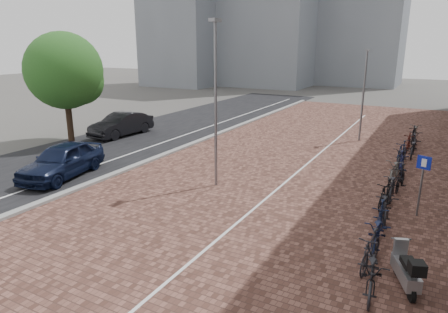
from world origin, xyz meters
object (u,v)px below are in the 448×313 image
Objects in this scene: car_navy at (62,160)px; scooter_front at (406,268)px; car_dark at (121,124)px; parking_sign at (422,177)px.

car_navy is 2.87× the size of scooter_front.
scooter_front is at bearing -25.07° from car_dark.
scooter_front is 4.96m from parking_sign.
scooter_front is at bearing -70.75° from parking_sign.
car_navy is at bearing 150.83° from scooter_front.
scooter_front is (18.10, -9.68, -0.21)m from car_dark.
car_navy is 0.99× the size of car_dark.
car_navy is at bearing -149.41° from parking_sign.
parking_sign is at bearing 68.50° from scooter_front.
car_navy is 2.06× the size of parking_sign.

